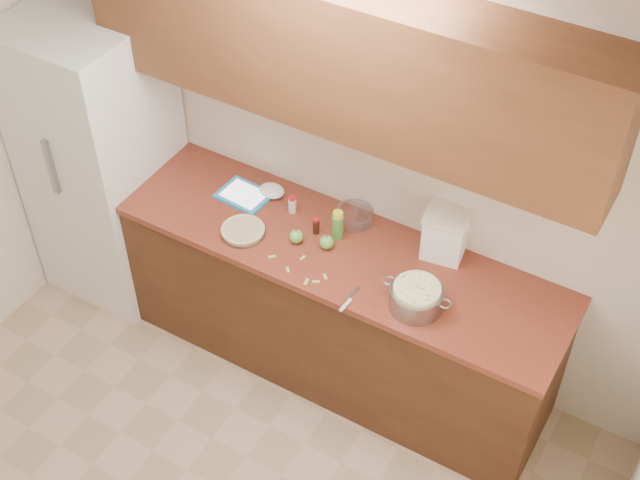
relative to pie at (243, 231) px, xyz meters
The scene contains 22 objects.
room_shell 1.42m from the pie, 73.62° to the right, with size 3.60×3.60×3.60m.
counter_run 0.64m from the pie, 21.92° to the left, with size 2.64×0.68×0.92m.
upper_cabinets 1.13m from the pie, 38.74° to the left, with size 2.60×0.34×0.70m, color brown.
fridge 1.06m from the pie, behind, with size 0.70×0.70×1.80m, color silver.
pie is the anchor object (origin of this frame).
colander 0.99m from the pie, ahead, with size 0.35×0.26×0.13m.
flour_canister 1.04m from the pie, 22.99° to the left, with size 0.25×0.25×0.27m.
tablet 0.29m from the pie, 122.91° to the left, with size 0.29×0.23×0.02m.
paring_knife 0.72m from the pie, 12.72° to the right, with size 0.04×0.19×0.02m.
lemon_bottle 0.49m from the pie, 27.87° to the left, with size 0.06×0.06×0.17m.
cinnamon_shaker 0.31m from the pie, 64.20° to the left, with size 0.04×0.04×0.10m.
vanilla_bottle 0.38m from the pie, 31.34° to the left, with size 0.03×0.03×0.10m.
mixing_bowl 0.59m from the pie, 39.74° to the left, with size 0.20×0.20×0.08m.
paper_towel 0.33m from the pie, 96.01° to the left, with size 0.14×0.12×0.06m, color white.
apple_left 0.28m from the pie, 17.90° to the left, with size 0.07×0.07×0.09m.
apple_center 0.45m from the pie, 16.95° to the left, with size 0.07×0.07×0.09m.
peel_a 0.51m from the pie, 11.91° to the right, with size 0.04×0.02×0.00m, color #92BE5C.
peel_b 0.53m from the pie, ahead, with size 0.04×0.02×0.00m, color #92BE5C.
peel_c 0.23m from the pie, 17.17° to the right, with size 0.04×0.02×0.00m, color #92BE5C.
peel_d 0.36m from the pie, ahead, with size 0.04×0.01×0.00m, color #92BE5C.
peel_e 0.36m from the pie, 17.45° to the right, with size 0.04×0.01×0.00m, color #92BE5C.
peel_f 0.48m from the pie, 15.79° to the right, with size 0.04×0.02×0.00m, color #92BE5C.
Camera 1 is at (1.65, -1.37, 4.11)m, focal length 50.00 mm.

